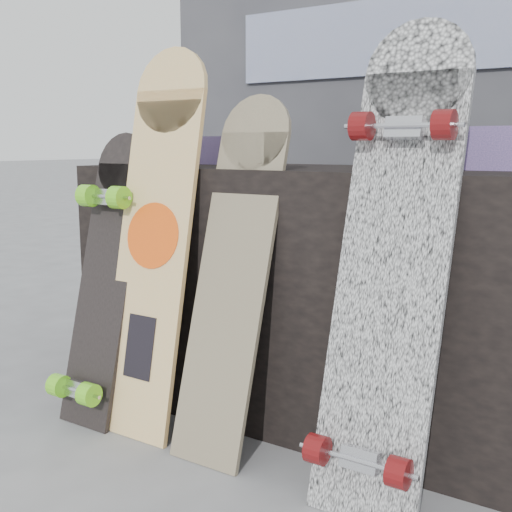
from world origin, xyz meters
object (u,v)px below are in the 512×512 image
Objects in this scene: vendor_table at (326,293)px; longboard_geisha at (155,230)px; longboard_cascadia at (393,254)px; skateboard_dark at (103,274)px; longboard_celtic at (235,264)px.

longboard_geisha is at bearing -137.51° from vendor_table.
vendor_table is at bearing 42.49° from longboard_geisha.
skateboard_dark is (-0.94, -0.04, -0.15)m from longboard_cascadia.
longboard_geisha reaches higher than vendor_table.
longboard_cascadia is (0.47, -0.02, 0.07)m from longboard_celtic.
vendor_table is at bearing 72.20° from longboard_celtic.
longboard_geisha is 1.28× the size of skateboard_dark.
skateboard_dark is at bearing -172.68° from longboard_celtic.
longboard_geisha is at bearing -177.37° from longboard_celtic.
longboard_celtic is 0.48m from skateboard_dark.
longboard_geisha is 0.76m from longboard_cascadia.
longboard_cascadia is at bearing -45.49° from vendor_table.
longboard_geisha is 1.15× the size of longboard_celtic.
longboard_geisha is at bearing 14.35° from skateboard_dark.
vendor_table is 1.36× the size of longboard_cascadia.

